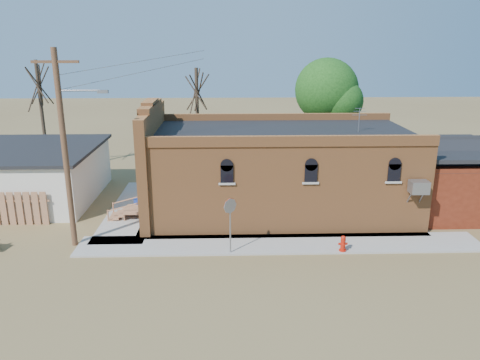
{
  "coord_description": "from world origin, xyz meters",
  "views": [
    {
      "loc": [
        -1.01,
        -19.3,
        9.27
      ],
      "look_at": [
        -0.33,
        3.62,
        2.4
      ],
      "focal_mm": 35.0,
      "sensor_mm": 36.0,
      "label": 1
    }
  ],
  "objects_px": {
    "utility_pole": "(66,146)",
    "trash_barrel": "(138,205)",
    "brick_bar": "(275,171)",
    "stop_sign": "(230,211)",
    "fire_hydrant": "(343,243)"
  },
  "relations": [
    {
      "from": "fire_hydrant",
      "to": "trash_barrel",
      "type": "height_order",
      "value": "trash_barrel"
    },
    {
      "from": "utility_pole",
      "to": "brick_bar",
      "type": "bearing_deg",
      "value": 23.69
    },
    {
      "from": "utility_pole",
      "to": "stop_sign",
      "type": "bearing_deg",
      "value": -9.37
    },
    {
      "from": "stop_sign",
      "to": "fire_hydrant",
      "type": "bearing_deg",
      "value": -16.53
    },
    {
      "from": "utility_pole",
      "to": "trash_barrel",
      "type": "distance_m",
      "value": 6.4
    },
    {
      "from": "fire_hydrant",
      "to": "stop_sign",
      "type": "relative_size",
      "value": 0.29
    },
    {
      "from": "fire_hydrant",
      "to": "stop_sign",
      "type": "height_order",
      "value": "stop_sign"
    },
    {
      "from": "utility_pole",
      "to": "fire_hydrant",
      "type": "bearing_deg",
      "value": -5.55
    },
    {
      "from": "fire_hydrant",
      "to": "trash_barrel",
      "type": "distance_m",
      "value": 11.52
    },
    {
      "from": "utility_pole",
      "to": "trash_barrel",
      "type": "bearing_deg",
      "value": 62.28
    },
    {
      "from": "fire_hydrant",
      "to": "trash_barrel",
      "type": "bearing_deg",
      "value": 136.65
    },
    {
      "from": "trash_barrel",
      "to": "brick_bar",
      "type": "bearing_deg",
      "value": 0.9
    },
    {
      "from": "brick_bar",
      "to": "trash_barrel",
      "type": "distance_m",
      "value": 7.83
    },
    {
      "from": "brick_bar",
      "to": "stop_sign",
      "type": "distance_m",
      "value": 6.05
    },
    {
      "from": "utility_pole",
      "to": "fire_hydrant",
      "type": "xyz_separation_m",
      "value": [
        12.38,
        -1.2,
        -4.33
      ]
    }
  ]
}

